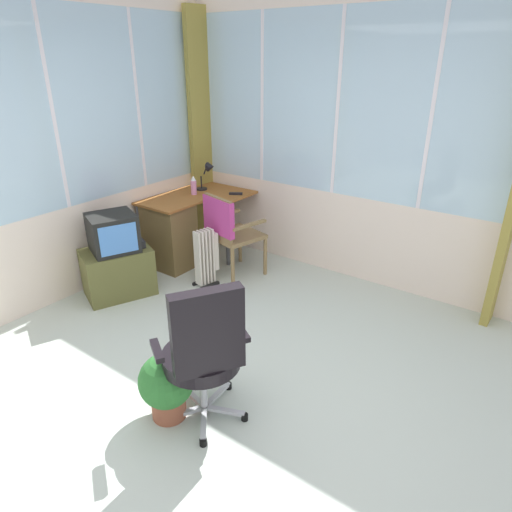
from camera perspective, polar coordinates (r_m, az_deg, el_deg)
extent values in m
cube|color=beige|center=(3.27, -4.28, -18.98)|extent=(5.72, 5.47, 0.06)
cube|color=#F1DBCA|center=(4.59, -26.75, -1.10)|extent=(4.72, 0.06, 0.89)
cube|color=white|center=(4.49, -24.57, 16.33)|extent=(0.04, 0.07, 1.73)
cube|color=white|center=(5.03, -15.00, 18.24)|extent=(0.04, 0.07, 1.73)
cube|color=#F1DBCA|center=(4.81, 14.11, 1.92)|extent=(0.06, 4.47, 0.89)
cube|color=silver|center=(4.49, 15.85, 17.54)|extent=(0.06, 4.38, 1.73)
cube|color=white|center=(4.36, 21.53, 16.63)|extent=(0.07, 0.04, 1.73)
cube|color=white|center=(4.67, 10.49, 18.23)|extent=(0.07, 0.04, 1.73)
cube|color=white|center=(5.12, 0.99, 19.09)|extent=(0.07, 0.04, 1.73)
cube|color=olive|center=(5.56, -6.80, 15.15)|extent=(0.35, 0.12, 2.69)
cube|color=#965A27|center=(5.20, -8.52, 7.55)|extent=(1.16, 0.57, 0.02)
cube|color=#965A27|center=(5.15, -2.81, 7.61)|extent=(0.57, 0.27, 0.02)
cube|color=brown|center=(5.09, -10.99, 2.47)|extent=(0.40, 0.53, 0.72)
cylinder|color=#4C4C51|center=(5.04, -3.62, 2.69)|extent=(0.04, 0.04, 0.73)
cylinder|color=#4C4C51|center=(5.15, -14.38, 2.45)|extent=(0.04, 0.04, 0.73)
cylinder|color=black|center=(5.38, -6.90, 8.44)|extent=(0.13, 0.13, 0.02)
cylinder|color=black|center=(5.36, -6.94, 9.27)|extent=(0.02, 0.02, 0.14)
cylinder|color=black|center=(5.34, -6.41, 10.83)|extent=(0.04, 0.09, 0.13)
cone|color=black|center=(5.35, -5.73, 11.19)|extent=(0.12, 0.12, 0.12)
cube|color=black|center=(5.15, -2.58, 7.90)|extent=(0.12, 0.15, 0.02)
cylinder|color=pink|center=(5.18, -7.89, 8.60)|extent=(0.06, 0.06, 0.16)
cone|color=white|center=(5.16, -7.96, 9.75)|extent=(0.06, 0.06, 0.06)
cylinder|color=olive|center=(4.85, 1.17, -0.05)|extent=(0.04, 0.04, 0.42)
cylinder|color=olive|center=(5.17, -2.04, 1.48)|extent=(0.04, 0.04, 0.42)
cylinder|color=olive|center=(4.60, -2.96, -1.49)|extent=(0.04, 0.04, 0.42)
cylinder|color=olive|center=(4.93, -6.06, 0.21)|extent=(0.04, 0.04, 0.42)
cube|color=olive|center=(4.79, -2.52, 2.61)|extent=(0.58, 0.58, 0.04)
cube|color=olive|center=(4.59, -4.76, 4.77)|extent=(0.14, 0.43, 0.44)
cube|color=#BC3A88|center=(4.58, -4.77, 5.03)|extent=(0.17, 0.46, 0.37)
cube|color=olive|center=(4.57, -0.87, 3.94)|extent=(0.43, 0.14, 0.03)
cube|color=olive|center=(4.90, -4.14, 5.29)|extent=(0.43, 0.14, 0.03)
cube|color=#B7B7BF|center=(3.17, -9.12, -19.01)|extent=(0.26, 0.18, 0.02)
cylinder|color=black|center=(3.17, -11.69, -19.81)|extent=(0.05, 0.05, 0.05)
cube|color=#B7B7BF|center=(3.09, -6.64, -20.22)|extent=(0.24, 0.21, 0.02)
cylinder|color=black|center=(3.01, -6.71, -22.38)|extent=(0.05, 0.05, 0.05)
cube|color=#B7B7BF|center=(3.16, -4.03, -18.95)|extent=(0.14, 0.27, 0.02)
cylinder|color=black|center=(3.14, -1.43, -19.70)|extent=(0.05, 0.05, 0.05)
cube|color=#B7B7BF|center=(3.28, -4.98, -17.11)|extent=(0.28, 0.06, 0.02)
cylinder|color=black|center=(3.38, -3.51, -16.08)|extent=(0.05, 0.05, 0.05)
cube|color=#B7B7BF|center=(3.29, -7.99, -17.15)|extent=(0.10, 0.28, 0.02)
cylinder|color=black|center=(3.39, -9.30, -16.18)|extent=(0.05, 0.05, 0.05)
cylinder|color=#B7B7BF|center=(3.07, -6.72, -15.88)|extent=(0.05, 0.05, 0.35)
cylinder|color=black|center=(2.94, -6.93, -12.69)|extent=(0.50, 0.50, 0.09)
cube|color=black|center=(2.61, -6.13, -9.55)|extent=(0.41, 0.30, 0.53)
cube|color=black|center=(2.93, -1.90, -9.54)|extent=(0.16, 0.21, 0.04)
cube|color=black|center=(2.82, -12.44, -11.63)|extent=(0.16, 0.21, 0.04)
cube|color=brown|center=(4.66, -17.05, -1.95)|extent=(0.76, 0.66, 0.47)
cube|color=black|center=(4.50, -17.69, 2.84)|extent=(0.54, 0.53, 0.36)
cube|color=#4F89D9|center=(4.31, -17.02, 2.01)|extent=(0.32, 0.14, 0.28)
cube|color=#262628|center=(4.58, -15.73, 1.51)|extent=(0.33, 0.30, 0.07)
cube|color=silver|center=(4.57, -7.39, -0.40)|extent=(0.04, 0.10, 0.58)
cube|color=silver|center=(4.59, -6.96, -0.26)|extent=(0.04, 0.10, 0.58)
cube|color=silver|center=(4.61, -6.54, -0.11)|extent=(0.04, 0.10, 0.58)
cube|color=silver|center=(4.63, -6.12, 0.03)|extent=(0.04, 0.10, 0.58)
cube|color=silver|center=(4.65, -5.70, 0.17)|extent=(0.04, 0.10, 0.58)
cube|color=black|center=(4.69, -5.86, -3.77)|extent=(0.23, 0.08, 0.03)
cube|color=black|center=(4.79, -6.86, -3.18)|extent=(0.23, 0.08, 0.03)
cube|color=silver|center=(4.66, -5.32, 0.63)|extent=(0.07, 0.10, 0.41)
cylinder|color=#975037|center=(3.19, -10.96, -18.16)|extent=(0.23, 0.23, 0.15)
sphere|color=#2F7331|center=(3.06, -11.28, -15.23)|extent=(0.36, 0.36, 0.36)
sphere|color=#2D7845|center=(3.03, -9.89, -13.79)|extent=(0.20, 0.20, 0.20)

